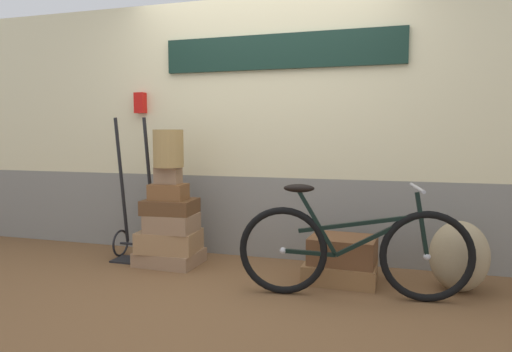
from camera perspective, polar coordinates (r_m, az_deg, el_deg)
The scene contains 14 objects.
ground at distance 3.66m, azimuth -2.59°, elevation -13.66°, with size 10.23×5.20×0.06m, color brown.
station_building at distance 4.26m, azimuth 1.25°, elevation 5.93°, with size 8.23×0.74×2.40m.
suitcase_0 at distance 4.18m, azimuth -10.83°, elevation -10.02°, with size 0.54×0.42×0.12m, color #937051.
suitcase_1 at distance 4.13m, azimuth -10.86°, elevation -8.02°, with size 0.51×0.39×0.18m, color #9E754C.
suitcase_2 at distance 4.05m, azimuth -10.55°, elevation -5.82°, with size 0.41×0.33×0.16m, color #937051.
suitcase_3 at distance 4.05m, azimuth -10.76°, elevation -3.79°, with size 0.44×0.35×0.13m, color brown.
suitcase_4 at distance 4.02m, azimuth -10.98°, elevation -1.96°, with size 0.31×0.23×0.14m, color brown.
suitcase_5 at distance 4.05m, azimuth -11.01°, elevation 0.10°, with size 0.21×0.17×0.15m, color #937051.
suitcase_6 at distance 3.71m, azimuth 10.61°, elevation -11.77°, with size 0.56×0.43×0.15m, color olive.
suitcase_7 at distance 3.67m, azimuth 10.90°, elevation -9.12°, with size 0.51×0.39×0.21m, color brown.
wicker_basket at distance 4.00m, azimuth -11.00°, elevation 3.43°, with size 0.26×0.26×0.33m, color #A8844C.
luggage_trolley at distance 4.37m, azimuth -14.97°, elevation -5.79°, with size 0.37×0.35×1.31m.
burlap_sack at distance 3.70m, azimuth 24.24°, elevation -9.21°, with size 0.42×0.36×0.53m, color #9E8966.
bicycle at distance 3.30m, azimuth 12.04°, elevation -9.16°, with size 1.63×0.46×0.81m.
Camera 1 is at (1.14, -3.27, 1.16)m, focal length 31.71 mm.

